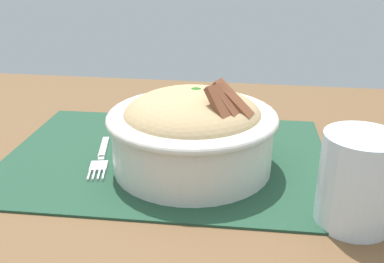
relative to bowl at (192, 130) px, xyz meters
name	(u,v)px	position (x,y,z in m)	size (l,w,h in m)	color
table	(138,206)	(0.08, 0.00, -0.12)	(1.34, 0.80, 0.76)	brown
placemat	(166,157)	(0.04, -0.03, -0.05)	(0.44, 0.31, 0.00)	#1E422D
bowl	(192,130)	(0.00, 0.00, 0.00)	(0.22, 0.22, 0.12)	silver
fork	(101,159)	(0.13, 0.00, -0.05)	(0.04, 0.13, 0.00)	silver
drinking_glass	(357,186)	(-0.18, 0.10, -0.01)	(0.08, 0.08, 0.10)	silver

